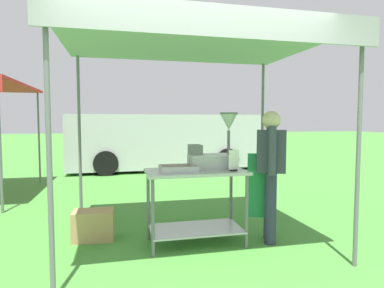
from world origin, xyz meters
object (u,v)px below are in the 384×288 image
at_px(menu_sign, 234,162).
at_px(van_silver, 164,141).
at_px(vendor, 270,169).
at_px(donut_fryer, 214,151).
at_px(stall_canopy, 194,45).
at_px(supply_crate, 93,225).
at_px(donut_cart, 196,192).
at_px(donut_tray, 179,170).

height_order(menu_sign, van_silver, van_silver).
height_order(menu_sign, vendor, vendor).
relative_size(donut_fryer, vendor, 0.43).
bearing_deg(van_silver, stall_canopy, -94.70).
bearing_deg(supply_crate, van_silver, 73.83).
bearing_deg(van_silver, donut_cart, -94.63).
bearing_deg(donut_fryer, vendor, -16.38).
bearing_deg(supply_crate, stall_canopy, -15.16).
bearing_deg(stall_canopy, donut_cart, -90.00).
relative_size(donut_tray, vendor, 0.27).
bearing_deg(vendor, supply_crate, 165.99).
height_order(stall_canopy, menu_sign, stall_canopy).
bearing_deg(menu_sign, donut_fryer, 125.67).
bearing_deg(donut_fryer, supply_crate, 167.06).
relative_size(donut_fryer, menu_sign, 2.79).
height_order(stall_canopy, supply_crate, stall_canopy).
height_order(supply_crate, van_silver, van_silver).
height_order(donut_cart, supply_crate, donut_cart).
distance_m(stall_canopy, donut_tray, 1.49).
xyz_separation_m(donut_cart, menu_sign, (0.43, -0.15, 0.38)).
distance_m(vendor, supply_crate, 2.32).
height_order(donut_tray, van_silver, van_silver).
xyz_separation_m(donut_fryer, menu_sign, (0.17, -0.23, -0.11)).
height_order(donut_fryer, van_silver, van_silver).
bearing_deg(stall_canopy, vendor, -12.46).
distance_m(menu_sign, vendor, 0.50).
height_order(donut_cart, menu_sign, menu_sign).
bearing_deg(menu_sign, vendor, 4.84).
height_order(stall_canopy, donut_fryer, stall_canopy).
distance_m(donut_tray, menu_sign, 0.66).
bearing_deg(donut_fryer, menu_sign, -54.33).
xyz_separation_m(stall_canopy, menu_sign, (0.43, -0.24, -1.39)).
xyz_separation_m(vendor, van_silver, (-0.40, 6.54, -0.02)).
height_order(vendor, supply_crate, vendor).
bearing_deg(supply_crate, donut_tray, -25.27).
height_order(vendor, van_silver, van_silver).
bearing_deg(donut_cart, donut_tray, -168.44).
distance_m(donut_fryer, van_silver, 6.35).
height_order(donut_tray, menu_sign, menu_sign).
relative_size(donut_tray, donut_fryer, 0.62).
relative_size(vendor, van_silver, 0.28).
relative_size(stall_canopy, vendor, 1.92).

